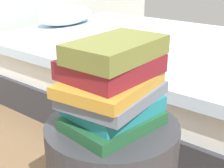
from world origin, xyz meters
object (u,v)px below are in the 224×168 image
at_px(book_forest, 113,121).
at_px(book_maroon, 111,66).
at_px(book_ochre, 110,83).
at_px(book_slate, 113,95).
at_px(bed, 143,68).
at_px(book_teal, 115,106).
at_px(book_olive, 117,49).

height_order(book_forest, book_maroon, book_maroon).
xyz_separation_m(book_forest, book_ochre, (0.00, 0.01, 0.11)).
bearing_deg(book_ochre, book_slate, -55.86).
distance_m(bed, book_ochre, 1.49).
relative_size(book_teal, book_olive, 0.87).
distance_m(bed, book_slate, 1.48).
relative_size(bed, book_slate, 7.30).
xyz_separation_m(book_teal, book_olive, (0.00, -0.00, 0.17)).
xyz_separation_m(book_teal, book_maroon, (0.00, 0.01, 0.12)).
xyz_separation_m(bed, book_forest, (-1.28, -0.65, 0.31)).
relative_size(book_ochre, book_olive, 1.02).
bearing_deg(book_slate, bed, 24.76).
relative_size(book_forest, book_teal, 1.07).
height_order(book_teal, book_olive, book_olive).
bearing_deg(book_olive, book_ochre, 157.12).
bearing_deg(book_teal, book_maroon, 83.60).
relative_size(book_forest, book_olive, 0.93).
height_order(bed, book_slate, book_slate).
bearing_deg(book_teal, book_olive, -30.31).
bearing_deg(book_forest, book_maroon, 54.51).
bearing_deg(book_forest, bed, 37.13).
distance_m(book_forest, book_olive, 0.21).
xyz_separation_m(bed, book_slate, (-1.27, -0.65, 0.39)).
bearing_deg(book_ochre, book_maroon, 19.47).
bearing_deg(bed, book_ochre, -150.77).
distance_m(bed, book_teal, 1.46).
bearing_deg(book_teal, bed, 36.32).
height_order(book_forest, book_ochre, book_ochre).
relative_size(book_forest, book_slate, 0.94).
distance_m(book_ochre, book_olive, 0.10).
bearing_deg(bed, book_olive, -150.09).
bearing_deg(book_slate, book_maroon, 44.12).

